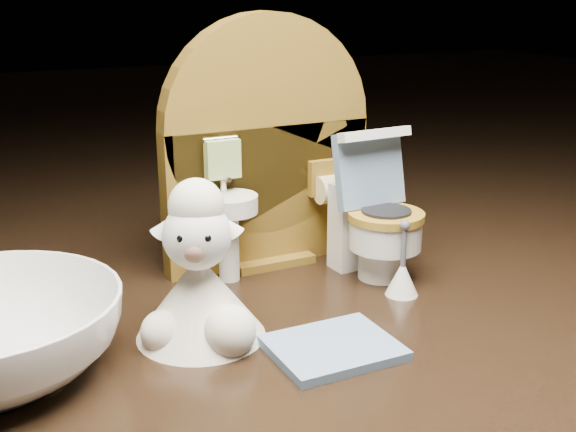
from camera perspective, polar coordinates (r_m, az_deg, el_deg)
name	(u,v)px	position (r m, az deg, el deg)	size (l,w,h in m)	color
backdrop_panel	(266,158)	(0.43, -1.74, 4.61)	(0.13, 0.05, 0.15)	brown
toy_toilet	(374,222)	(0.43, 6.81, -0.49)	(0.05, 0.06, 0.09)	white
bath_mat	(333,348)	(0.34, 3.58, -10.35)	(0.06, 0.05, 0.00)	#6885A2
toilet_brush	(402,275)	(0.40, 9.02, -4.66)	(0.02, 0.02, 0.04)	white
plush_lamb	(200,284)	(0.35, -6.99, -5.35)	(0.06, 0.07, 0.08)	#EFE7CE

